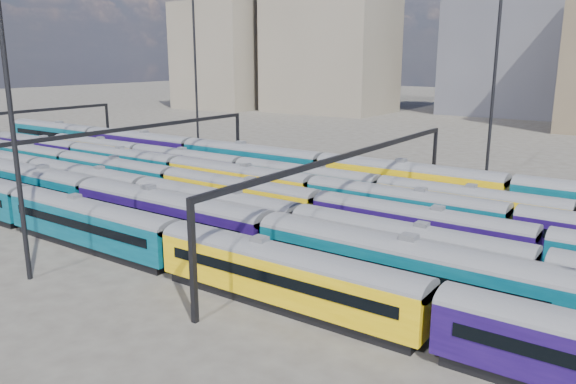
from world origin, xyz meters
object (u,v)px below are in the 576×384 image
Objects in this scene: rake_0 at (435,309)px; mast_2 at (8,88)px; rake_2 at (213,204)px; rake_1 at (402,263)px.

rake_0 is 4.73× the size of mast_2.
rake_2 is at bearing 80.26° from mast_2.
rake_1 is at bearing -13.17° from rake_2.
rake_0 is 0.90× the size of rake_2.
mast_2 is at bearing -99.74° from rake_2.
rake_1 is 1.14× the size of rake_2.
rake_0 is at bearing -21.39° from rake_2.
rake_1 reaches higher than rake_0.
rake_0 reaches higher than rake_2.
rake_2 is (-25.53, 10.00, -0.12)m from rake_0.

